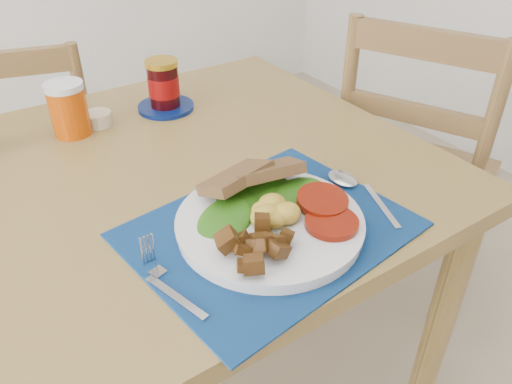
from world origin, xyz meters
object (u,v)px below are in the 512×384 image
(juice_glass, at_px, (69,111))
(jam_on_saucer, at_px, (164,88))
(chair_far, at_px, (35,144))
(chair_end, at_px, (417,145))
(breakfast_plate, at_px, (268,221))

(juice_glass, height_order, jam_on_saucer, jam_on_saucer)
(chair_far, bearing_deg, juice_glass, 109.29)
(chair_end, relative_size, jam_on_saucer, 8.44)
(breakfast_plate, bearing_deg, chair_end, 16.30)
(breakfast_plate, height_order, jam_on_saucer, jam_on_saucer)
(jam_on_saucer, bearing_deg, breakfast_plate, -97.43)
(chair_end, xyz_separation_m, juice_glass, (-0.86, 0.26, 0.23))
(chair_far, xyz_separation_m, juice_glass, (0.03, -0.43, 0.27))
(juice_glass, distance_m, jam_on_saucer, 0.23)
(chair_far, relative_size, jam_on_saucer, 7.72)
(juice_glass, bearing_deg, chair_end, -17.00)
(breakfast_plate, height_order, juice_glass, juice_glass)
(chair_end, distance_m, breakfast_plate, 0.78)
(breakfast_plate, relative_size, jam_on_saucer, 2.25)
(chair_end, bearing_deg, jam_on_saucer, 43.66)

